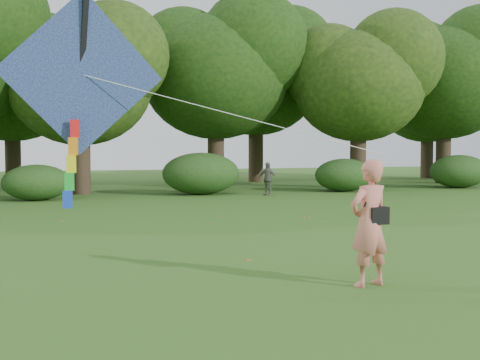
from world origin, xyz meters
name	(u,v)px	position (x,y,z in m)	size (l,w,h in m)	color
ground	(340,284)	(0.00, 0.00, 0.00)	(100.00, 100.00, 0.00)	#265114
man_kite_flyer	(369,223)	(0.34, -0.24, 0.95)	(0.69, 0.45, 1.89)	#D87566
bystander_right	(267,179)	(5.64, 16.50, 0.73)	(0.85, 0.35, 1.45)	#68645C
crossbody_bag	(377,215)	(0.46, -0.27, 1.07)	(0.43, 0.20, 0.73)	black
flying_kite	(82,78)	(-3.66, 1.14, 3.09)	(5.45, 1.79, 3.13)	#2753AA
tree_line	(149,79)	(1.67, 22.88, 5.60)	(54.70, 15.30, 9.48)	#3A2D1E
shrub_band	(118,177)	(-0.72, 17.60, 0.86)	(39.15, 3.22, 1.88)	#264919
fallen_leaves	(278,229)	(1.58, 6.01, 0.01)	(9.54, 15.03, 0.01)	olive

